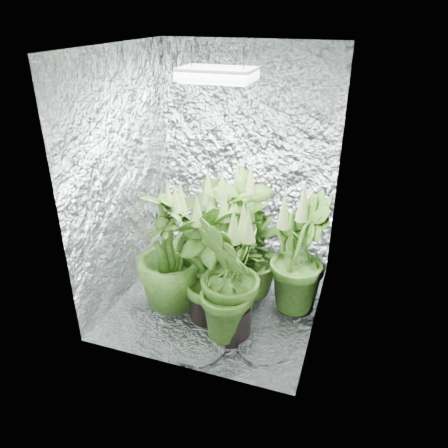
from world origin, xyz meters
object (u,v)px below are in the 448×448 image
(grow_lamp, at_px, (217,74))
(plant_b, at_px, (244,231))
(plant_a, at_px, (212,234))
(circulation_fan, at_px, (300,273))
(plant_f, at_px, (208,263))
(plant_c, at_px, (299,256))
(plant_e, at_px, (247,255))
(plant_d, at_px, (170,250))
(plant_g, at_px, (230,280))

(grow_lamp, distance_m, plant_b, 1.38)
(plant_a, distance_m, circulation_fan, 0.85)
(plant_f, xyz_separation_m, circulation_fan, (0.61, 0.64, -0.36))
(plant_c, relative_size, plant_e, 1.24)
(plant_a, relative_size, circulation_fan, 3.44)
(plant_e, distance_m, plant_f, 0.44)
(grow_lamp, relative_size, plant_f, 0.45)
(plant_b, relative_size, circulation_fan, 3.19)
(plant_d, bearing_deg, circulation_fan, 31.34)
(plant_g, relative_size, circulation_fan, 3.22)
(plant_c, distance_m, circulation_fan, 0.44)
(plant_f, xyz_separation_m, plant_g, (0.23, -0.15, -0.01))
(plant_a, xyz_separation_m, plant_f, (0.12, -0.42, -0.01))
(plant_f, relative_size, circulation_fan, 3.26)
(plant_b, height_order, circulation_fan, plant_b)
(plant_e, xyz_separation_m, plant_f, (-0.20, -0.38, 0.11))
(plant_a, bearing_deg, grow_lamp, -57.58)
(plant_a, distance_m, plant_g, 0.67)
(plant_d, height_order, plant_g, plant_d)
(plant_a, height_order, plant_b, plant_a)
(plant_g, bearing_deg, circulation_fan, 64.12)
(plant_b, distance_m, plant_d, 0.70)
(plant_a, xyz_separation_m, plant_b, (0.22, 0.17, -0.02))
(plant_c, height_order, plant_d, plant_d)
(plant_c, relative_size, circulation_fan, 3.11)
(grow_lamp, xyz_separation_m, plant_d, (-0.35, -0.17, -1.31))
(circulation_fan, bearing_deg, plant_c, -107.13)
(plant_a, bearing_deg, plant_d, -122.30)
(grow_lamp, xyz_separation_m, plant_e, (0.19, 0.15, -1.43))
(circulation_fan, bearing_deg, plant_a, 177.39)
(plant_a, distance_m, plant_f, 0.43)
(plant_g, bearing_deg, plant_d, 159.53)
(plant_b, xyz_separation_m, plant_d, (-0.45, -0.53, 0.01))
(circulation_fan, bearing_deg, plant_g, -135.56)
(plant_d, bearing_deg, plant_e, 30.47)
(grow_lamp, xyz_separation_m, plant_b, (0.10, 0.36, -1.32))
(plant_b, relative_size, plant_c, 1.02)
(plant_a, height_order, plant_g, plant_a)
(plant_e, bearing_deg, plant_a, 172.73)
(plant_b, bearing_deg, plant_g, -80.70)
(plant_e, bearing_deg, plant_b, 113.37)
(grow_lamp, relative_size, plant_b, 0.46)
(plant_c, xyz_separation_m, plant_f, (-0.63, -0.36, 0.03))
(plant_f, bearing_deg, plant_c, 29.64)
(plant_d, bearing_deg, plant_a, 57.70)
(grow_lamp, bearing_deg, plant_g, -59.64)
(plant_b, bearing_deg, plant_a, -142.01)
(plant_d, bearing_deg, plant_b, 49.85)
(grow_lamp, distance_m, circulation_fan, 1.84)
(grow_lamp, bearing_deg, plant_f, -90.51)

